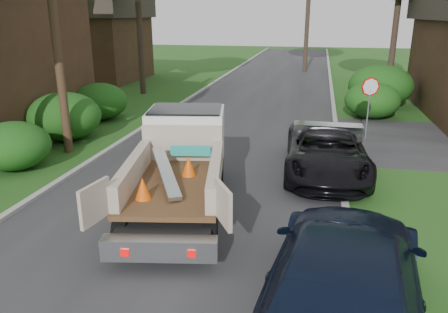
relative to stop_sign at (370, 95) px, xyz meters
name	(u,v)px	position (x,y,z in m)	size (l,w,h in m)	color
ground	(167,230)	(-5.20, -9.00, -1.78)	(120.00, 120.00, 0.00)	#224F16
road	(242,126)	(-5.20, 1.00, -1.77)	(8.00, 90.00, 0.02)	#28282B
curb_left	(155,121)	(-9.30, 1.00, -1.72)	(0.20, 90.00, 0.12)	#9E9E99
curb_right	(336,130)	(-1.10, 1.00, -1.72)	(0.20, 90.00, 0.12)	#9E9E99
stop_sign	(370,95)	(0.00, 0.00, 0.00)	(0.71, 0.32, 2.48)	slate
utility_pole	(52,1)	(-10.68, -4.02, 3.40)	(2.42, 1.25, 10.00)	#382619
house_left_far	(91,38)	(-18.70, 13.00, 1.27)	(7.56, 7.56, 6.00)	#3A2417
hedge_left_a	(13,146)	(-11.40, -6.00, -1.01)	(2.34, 2.34, 1.53)	#0F4411
hedge_left_b	(64,116)	(-11.70, -2.50, -0.84)	(2.86, 2.86, 1.87)	#0F4411
hedge_left_c	(100,101)	(-12.00, 1.00, -0.93)	(2.60, 2.60, 1.70)	#0F4411
hedge_right_a	(372,100)	(0.60, 4.00, -0.93)	(2.60, 2.60, 1.70)	#0F4411
hedge_right_b	(381,86)	(1.30, 7.00, -0.67)	(3.38, 3.38, 2.21)	#0F4411
flatbed_truck	(182,155)	(-5.40, -7.09, -0.56)	(3.47, 6.25, 2.24)	black
black_pickup	(326,151)	(-1.60, -4.38, -1.04)	(2.45, 5.32, 1.48)	black
navy_suv	(344,278)	(-1.40, -11.50, -0.92)	(2.41, 5.92, 1.72)	black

